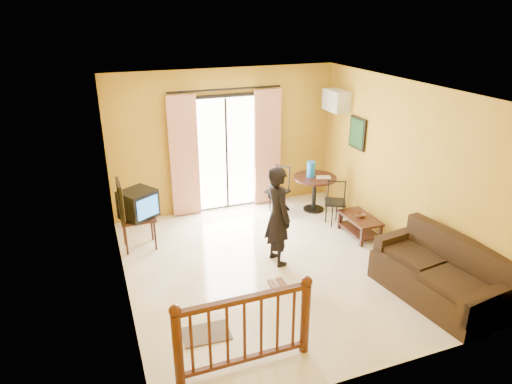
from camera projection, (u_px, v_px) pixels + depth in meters
name	position (u px, v px, depth m)	size (l,w,h in m)	color
ground	(273.00, 266.00, 7.28)	(5.00, 5.00, 0.00)	beige
room_shell	(275.00, 165.00, 6.63)	(5.00, 5.00, 5.00)	white
balcony_door	(227.00, 153.00, 8.94)	(2.25, 0.14, 2.46)	black
tv_table	(138.00, 221.00, 7.67)	(0.57, 0.47, 0.57)	black
television	(138.00, 204.00, 7.56)	(0.70, 0.68, 0.47)	black
picture_left	(121.00, 201.00, 5.80)	(0.05, 0.42, 0.52)	black
dining_table	(315.00, 184.00, 9.08)	(0.85, 0.85, 0.71)	black
water_jug	(311.00, 169.00, 8.99)	(0.16, 0.16, 0.31)	blue
serving_tray	(323.00, 177.00, 8.98)	(0.28, 0.18, 0.02)	beige
dining_chairs	(305.00, 218.00, 8.93)	(1.34, 1.41, 0.95)	black
air_conditioner	(336.00, 101.00, 8.84)	(0.31, 0.60, 0.40)	silver
botanical_print	(357.00, 133.00, 8.50)	(0.05, 0.50, 0.60)	black
coffee_table	(360.00, 223.00, 8.16)	(0.46, 0.83, 0.37)	black
bowl	(360.00, 215.00, 8.10)	(0.18, 0.18, 0.06)	#56331D
sofa	(439.00, 276.00, 6.39)	(1.11, 2.01, 0.90)	black
standing_person	(278.00, 216.00, 7.12)	(0.59, 0.39, 1.62)	black
stair_balustrade	(244.00, 326.00, 5.04)	(1.63, 0.13, 1.04)	#471E0F
doormat	(206.00, 334.00, 5.76)	(0.60, 0.40, 0.02)	#5C504A
sandals	(277.00, 284.00, 6.79)	(0.25, 0.25, 0.03)	#56331D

